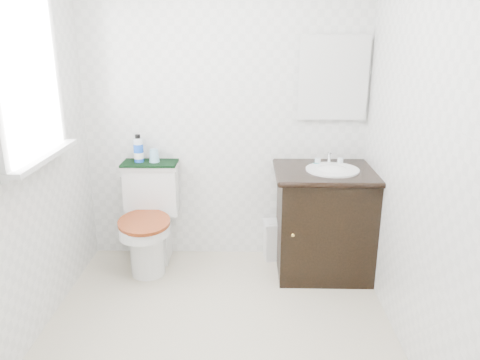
{
  "coord_description": "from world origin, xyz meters",
  "views": [
    {
      "loc": [
        0.18,
        -2.39,
        1.78
      ],
      "look_at": [
        0.12,
        0.75,
        0.78
      ],
      "focal_mm": 35.0,
      "sensor_mm": 36.0,
      "label": 1
    }
  ],
  "objects_px": {
    "vanity": "(325,218)",
    "trash_bin": "(277,239)",
    "toilet": "(150,224)",
    "mouthwash_bottle": "(138,149)",
    "cup": "(154,156)"
  },
  "relations": [
    {
      "from": "cup",
      "to": "trash_bin",
      "type": "bearing_deg",
      "value": 0.33
    },
    {
      "from": "toilet",
      "to": "cup",
      "type": "relative_size",
      "value": 7.94
    },
    {
      "from": "vanity",
      "to": "cup",
      "type": "bearing_deg",
      "value": 171.72
    },
    {
      "from": "vanity",
      "to": "trash_bin",
      "type": "height_order",
      "value": "vanity"
    },
    {
      "from": "mouthwash_bottle",
      "to": "toilet",
      "type": "bearing_deg",
      "value": -57.34
    },
    {
      "from": "toilet",
      "to": "mouthwash_bottle",
      "type": "xyz_separation_m",
      "value": [
        -0.08,
        0.13,
        0.56
      ]
    },
    {
      "from": "toilet",
      "to": "vanity",
      "type": "distance_m",
      "value": 1.35
    },
    {
      "from": "vanity",
      "to": "trash_bin",
      "type": "distance_m",
      "value": 0.48
    },
    {
      "from": "vanity",
      "to": "trash_bin",
      "type": "bearing_deg",
      "value": 150.43
    },
    {
      "from": "cup",
      "to": "mouthwash_bottle",
      "type": "bearing_deg",
      "value": 179.66
    },
    {
      "from": "vanity",
      "to": "mouthwash_bottle",
      "type": "relative_size",
      "value": 4.27
    },
    {
      "from": "toilet",
      "to": "trash_bin",
      "type": "distance_m",
      "value": 1.03
    },
    {
      "from": "mouthwash_bottle",
      "to": "cup",
      "type": "bearing_deg",
      "value": -0.34
    },
    {
      "from": "vanity",
      "to": "mouthwash_bottle",
      "type": "bearing_deg",
      "value": 172.37
    },
    {
      "from": "vanity",
      "to": "cup",
      "type": "height_order",
      "value": "vanity"
    }
  ]
}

